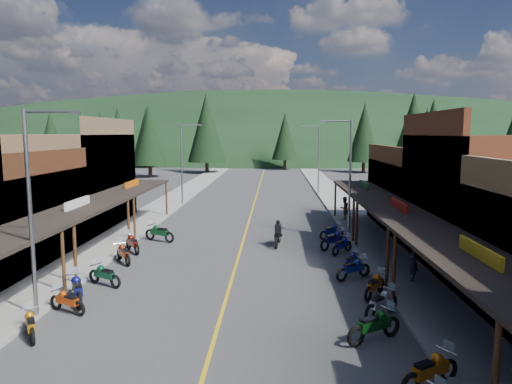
# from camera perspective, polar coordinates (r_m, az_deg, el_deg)

# --- Properties ---
(ground) EXTENTS (220.00, 220.00, 0.00)m
(ground) POSITION_cam_1_polar(r_m,az_deg,el_deg) (23.70, -2.82, -10.12)
(ground) COLOR #38383A
(ground) RESTS_ON ground
(centerline) EXTENTS (0.15, 90.00, 0.01)m
(centerline) POSITION_cam_1_polar(r_m,az_deg,el_deg) (43.14, -0.43, -2.09)
(centerline) COLOR gold
(centerline) RESTS_ON ground
(sidewalk_west) EXTENTS (3.40, 94.00, 0.15)m
(sidewalk_west) POSITION_cam_1_polar(r_m,az_deg,el_deg) (44.41, -11.72, -1.88)
(sidewalk_west) COLOR gray
(sidewalk_west) RESTS_ON ground
(sidewalk_east) EXTENTS (3.40, 94.00, 0.15)m
(sidewalk_east) POSITION_cam_1_polar(r_m,az_deg,el_deg) (43.59, 11.08, -2.04)
(sidewalk_east) COLOR gray
(sidewalk_east) RESTS_ON ground
(shop_west_3) EXTENTS (10.90, 10.20, 8.20)m
(shop_west_3) POSITION_cam_1_polar(r_m,az_deg,el_deg) (37.51, -22.67, 1.31)
(shop_west_3) COLOR brown
(shop_west_3) RESTS_ON ground
(shop_east_2) EXTENTS (10.90, 9.00, 8.20)m
(shop_east_2) POSITION_cam_1_polar(r_m,az_deg,el_deg) (27.12, 27.91, -1.11)
(shop_east_2) COLOR #562B19
(shop_east_2) RESTS_ON ground
(shop_east_3) EXTENTS (10.90, 10.20, 6.20)m
(shop_east_3) POSITION_cam_1_polar(r_m,az_deg,el_deg) (36.06, 21.24, -0.42)
(shop_east_3) COLOR #4C2D16
(shop_east_3) RESTS_ON ground
(streetlight_0) EXTENTS (2.16, 0.18, 8.00)m
(streetlight_0) POSITION_cam_1_polar(r_m,az_deg,el_deg) (19.00, -26.05, -1.44)
(streetlight_0) COLOR gray
(streetlight_0) RESTS_ON ground
(streetlight_1) EXTENTS (2.16, 0.18, 8.00)m
(streetlight_1) POSITION_cam_1_polar(r_m,az_deg,el_deg) (45.49, -9.11, 3.96)
(streetlight_1) COLOR gray
(streetlight_1) RESTS_ON ground
(streetlight_2) EXTENTS (2.16, 0.18, 8.00)m
(streetlight_2) POSITION_cam_1_polar(r_m,az_deg,el_deg) (31.00, 11.41, 2.32)
(streetlight_2) COLOR gray
(streetlight_2) RESTS_ON ground
(streetlight_3) EXTENTS (2.16, 0.18, 8.00)m
(streetlight_3) POSITION_cam_1_polar(r_m,az_deg,el_deg) (52.79, 7.68, 4.45)
(streetlight_3) COLOR gray
(streetlight_3) RESTS_ON ground
(ridge_hill) EXTENTS (310.00, 140.00, 60.00)m
(ridge_hill) POSITION_cam_1_polar(r_m,az_deg,el_deg) (157.68, 1.62, 4.83)
(ridge_hill) COLOR black
(ridge_hill) RESTS_ON ground
(pine_0) EXTENTS (5.04, 5.04, 11.00)m
(pine_0) POSITION_cam_1_polar(r_m,az_deg,el_deg) (94.40, -24.26, 6.38)
(pine_0) COLOR black
(pine_0) RESTS_ON ground
(pine_1) EXTENTS (5.88, 5.88, 12.50)m
(pine_1) POSITION_cam_1_polar(r_m,az_deg,el_deg) (96.11, -13.49, 7.28)
(pine_1) COLOR black
(pine_1) RESTS_ON ground
(pine_2) EXTENTS (6.72, 6.72, 14.00)m
(pine_2) POSITION_cam_1_polar(r_m,az_deg,el_deg) (81.41, -6.23, 7.98)
(pine_2) COLOR black
(pine_2) RESTS_ON ground
(pine_3) EXTENTS (5.04, 5.04, 11.00)m
(pine_3) POSITION_cam_1_polar(r_m,az_deg,el_deg) (88.52, 3.64, 6.99)
(pine_3) COLOR black
(pine_3) RESTS_ON ground
(pine_4) EXTENTS (5.88, 5.88, 12.50)m
(pine_4) POSITION_cam_1_polar(r_m,az_deg,el_deg) (84.02, 13.40, 7.29)
(pine_4) COLOR black
(pine_4) RESTS_ON ground
(pine_5) EXTENTS (6.72, 6.72, 14.00)m
(pine_5) POSITION_cam_1_polar(r_m,az_deg,el_deg) (99.75, 21.22, 7.42)
(pine_5) COLOR black
(pine_5) RESTS_ON ground
(pine_7) EXTENTS (5.88, 5.88, 12.50)m
(pine_7) POSITION_cam_1_polar(r_m,az_deg,el_deg) (104.23, -16.85, 7.16)
(pine_7) COLOR black
(pine_7) RESTS_ON ground
(pine_8) EXTENTS (4.48, 4.48, 10.00)m
(pine_8) POSITION_cam_1_polar(r_m,az_deg,el_deg) (66.99, -18.81, 6.04)
(pine_8) COLOR black
(pine_8) RESTS_ON ground
(pine_9) EXTENTS (4.93, 4.93, 10.80)m
(pine_9) POSITION_cam_1_polar(r_m,az_deg,el_deg) (70.97, 20.49, 6.35)
(pine_9) COLOR black
(pine_9) RESTS_ON ground
(pine_10) EXTENTS (5.38, 5.38, 11.60)m
(pine_10) POSITION_cam_1_polar(r_m,az_deg,el_deg) (75.23, -13.21, 6.96)
(pine_10) COLOR black
(pine_10) RESTS_ON ground
(pine_11) EXTENTS (5.82, 5.82, 12.40)m
(pine_11) POSITION_cam_1_polar(r_m,az_deg,el_deg) (63.10, 19.02, 7.07)
(pine_11) COLOR black
(pine_11) RESTS_ON ground
(bike_west_4) EXTENTS (1.56, 1.91, 1.07)m
(bike_west_4) POSITION_cam_1_polar(r_m,az_deg,el_deg) (18.34, -26.37, -14.48)
(bike_west_4) COLOR #B7750D
(bike_west_4) RESTS_ON ground
(bike_west_5) EXTENTS (1.97, 1.38, 1.08)m
(bike_west_5) POSITION_cam_1_polar(r_m,az_deg,el_deg) (20.06, -22.54, -12.36)
(bike_west_5) COLOR #AE390C
(bike_west_5) RESTS_ON ground
(bike_west_6) EXTENTS (1.83, 2.41, 1.33)m
(bike_west_6) POSITION_cam_1_polar(r_m,az_deg,el_deg) (20.96, -21.46, -11.09)
(bike_west_6) COLOR navy
(bike_west_6) RESTS_ON ground
(bike_west_7) EXTENTS (2.10, 1.58, 1.16)m
(bike_west_7) POSITION_cam_1_polar(r_m,az_deg,el_deg) (22.79, -18.43, -9.69)
(bike_west_7) COLOR #0C3D25
(bike_west_7) RESTS_ON ground
(bike_west_8) EXTENTS (1.80, 2.14, 1.21)m
(bike_west_8) POSITION_cam_1_polar(r_m,az_deg,el_deg) (26.30, -16.25, -7.26)
(bike_west_8) COLOR maroon
(bike_west_8) RESTS_ON ground
(bike_west_9) EXTENTS (1.83, 2.16, 1.23)m
(bike_west_9) POSITION_cam_1_polar(r_m,az_deg,el_deg) (28.45, -15.19, -6.10)
(bike_west_9) COLOR #61110D
(bike_west_9) RESTS_ON ground
(bike_west_10) EXTENTS (2.40, 1.71, 1.32)m
(bike_west_10) POSITION_cam_1_polar(r_m,az_deg,el_deg) (30.79, -11.99, -4.89)
(bike_west_10) COLOR #0D411E
(bike_west_10) RESTS_ON ground
(bike_east_3) EXTENTS (2.20, 1.73, 1.22)m
(bike_east_3) POSITION_cam_1_polar(r_m,az_deg,el_deg) (14.45, 20.99, -19.94)
(bike_east_3) COLOR #BD640D
(bike_east_3) RESTS_ON ground
(bike_east_4) EXTENTS (2.32, 1.81, 1.29)m
(bike_east_4) POSITION_cam_1_polar(r_m,az_deg,el_deg) (16.74, 14.58, -15.66)
(bike_east_4) COLOR #0B3B11
(bike_east_4) RESTS_ON ground
(bike_east_5) EXTENTS (1.97, 1.93, 1.18)m
(bike_east_5) POSITION_cam_1_polar(r_m,az_deg,el_deg) (18.93, 15.41, -13.09)
(bike_east_5) COLOR #A4A4A9
(bike_east_5) RESTS_ON ground
(bike_east_6) EXTENTS (1.67, 2.02, 1.14)m
(bike_east_6) POSITION_cam_1_polar(r_m,az_deg,el_deg) (20.96, 14.63, -11.09)
(bike_east_6) COLOR #A3540B
(bike_east_6) RESTS_ON ground
(bike_east_7) EXTENTS (2.11, 1.71, 1.18)m
(bike_east_7) POSITION_cam_1_polar(r_m,az_deg,el_deg) (23.06, 12.08, -9.23)
(bike_east_7) COLOR navy
(bike_east_7) RESTS_ON ground
(bike_east_8) EXTENTS (1.42, 1.92, 1.06)m
(bike_east_8) POSITION_cam_1_polar(r_m,az_deg,el_deg) (24.53, 11.78, -8.37)
(bike_east_8) COLOR navy
(bike_east_8) RESTS_ON ground
(bike_east_9) EXTENTS (1.78, 1.97, 1.14)m
(bike_east_9) POSITION_cam_1_polar(r_m,az_deg,el_deg) (27.64, 10.72, -6.45)
(bike_east_9) COLOR navy
(bike_east_9) RESTS_ON ground
(bike_east_10) EXTENTS (2.22, 2.08, 1.31)m
(bike_east_10) POSITION_cam_1_polar(r_m,az_deg,el_deg) (28.58, 9.71, -5.80)
(bike_east_10) COLOR navy
(bike_east_10) RESTS_ON ground
(bike_east_11) EXTENTS (2.02, 1.68, 1.14)m
(bike_east_11) POSITION_cam_1_polar(r_m,az_deg,el_deg) (31.30, 9.45, -4.79)
(bike_east_11) COLOR navy
(bike_east_11) RESTS_ON ground
(rider_on_bike) EXTENTS (1.02, 2.34, 1.72)m
(rider_on_bike) POSITION_cam_1_polar(r_m,az_deg,el_deg) (29.04, 2.75, -5.41)
(rider_on_bike) COLOR black
(rider_on_bike) RESTS_ON ground
(pedestrian_east_a) EXTENTS (0.60, 0.76, 1.84)m
(pedestrian_east_a) POSITION_cam_1_polar(r_m,az_deg,el_deg) (23.10, 19.04, -8.22)
(pedestrian_east_a) COLOR #252031
(pedestrian_east_a) RESTS_ON sidewalk_east
(pedestrian_east_b) EXTENTS (1.01, 0.96, 1.83)m
(pedestrian_east_b) POSITION_cam_1_polar(r_m,az_deg,el_deg) (37.74, 10.97, -1.98)
(pedestrian_east_b) COLOR brown
(pedestrian_east_b) RESTS_ON sidewalk_east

